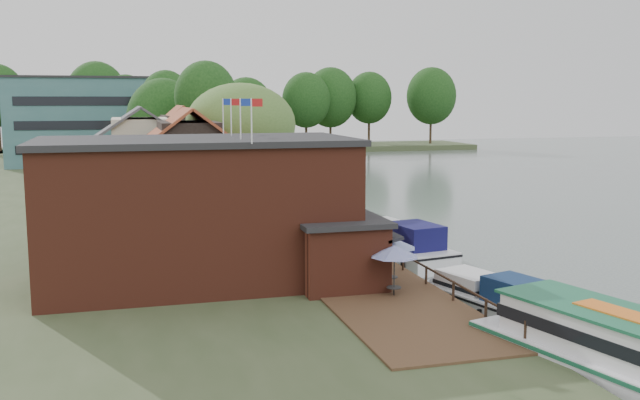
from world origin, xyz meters
TOP-DOWN VIEW (x-y plane):
  - ground at (0.00, 0.00)m, footprint 260.00×260.00m
  - land_bank at (-30.00, 35.00)m, footprint 50.00×140.00m
  - quay_deck at (-8.00, 10.00)m, footprint 6.00×50.00m
  - quay_rail at (-5.30, 10.50)m, footprint 0.20×49.00m
  - pub at (-14.00, -1.00)m, footprint 20.00×11.00m
  - hotel_block at (-22.00, 70.00)m, footprint 25.40×12.40m
  - cottage_a at (-15.00, 14.00)m, footprint 8.60×7.60m
  - cottage_b at (-18.00, 24.00)m, footprint 9.60×8.60m
  - cottage_c at (-14.00, 33.00)m, footprint 7.60×7.60m
  - willow at (-10.50, 19.00)m, footprint 8.60×8.60m
  - umbrella_0 at (-7.57, -6.44)m, footprint 2.28×2.28m
  - umbrella_1 at (-6.99, -4.56)m, footprint 2.45×2.45m
  - umbrella_2 at (-8.02, -1.21)m, footprint 2.33×2.33m
  - umbrella_3 at (-6.96, 1.84)m, footprint 2.40×2.40m
  - umbrella_4 at (-7.38, 4.90)m, footprint 2.46×2.46m
  - umbrella_5 at (-7.46, 7.50)m, footprint 2.06×2.06m
  - umbrella_6 at (-7.46, 10.58)m, footprint 2.05×2.05m
  - cruiser_0 at (-3.06, -7.23)m, footprint 5.22×9.36m
  - cruiser_1 at (-2.84, 4.94)m, footprint 5.30×11.16m
  - cruiser_2 at (-3.95, 13.46)m, footprint 4.24×9.48m
  - cruiser_3 at (-2.29, 25.45)m, footprint 4.59×9.84m
  - cruiser_4 at (-2.06, 32.06)m, footprint 4.36×10.42m
  - swan at (-4.50, -10.59)m, footprint 0.44×0.44m
  - bank_tree_0 at (-10.41, 42.83)m, footprint 6.89×6.89m
  - bank_tree_1 at (-14.54, 51.52)m, footprint 8.79×8.79m
  - bank_tree_2 at (-13.83, 57.08)m, footprint 6.44×6.44m
  - bank_tree_3 at (-18.88, 78.86)m, footprint 7.20×7.20m
  - bank_tree_4 at (-12.90, 87.17)m, footprint 8.24×8.24m
  - bank_tree_5 at (-18.46, 92.65)m, footprint 7.84×7.84m

SIDE VIEW (x-z plane):
  - ground at x=0.00m, z-range 0.00..0.00m
  - swan at x=-4.50m, z-range 0.00..0.44m
  - land_bank at x=-30.00m, z-range 0.00..1.00m
  - quay_deck at x=-8.00m, z-range 1.00..1.10m
  - cruiser_0 at x=-3.06m, z-range 0.00..2.12m
  - cruiser_2 at x=-3.95m, z-range 0.00..2.19m
  - cruiser_3 at x=-2.29m, z-range 0.00..2.28m
  - cruiser_4 at x=-2.06m, z-range 0.00..2.46m
  - cruiser_1 at x=-2.84m, z-range 0.00..2.63m
  - quay_rail at x=-5.30m, z-range 1.00..2.00m
  - umbrella_0 at x=-7.57m, z-range 1.10..3.48m
  - umbrella_1 at x=-6.99m, z-range 1.10..3.48m
  - umbrella_2 at x=-8.02m, z-range 1.10..3.48m
  - umbrella_3 at x=-6.96m, z-range 1.10..3.48m
  - umbrella_4 at x=-7.38m, z-range 1.10..3.48m
  - umbrella_5 at x=-7.46m, z-range 1.10..3.48m
  - umbrella_6 at x=-7.46m, z-range 1.10..3.48m
  - pub at x=-14.00m, z-range 1.00..8.30m
  - cottage_a at x=-15.00m, z-range 1.00..9.50m
  - cottage_b at x=-18.00m, z-range 1.00..9.50m
  - cottage_c at x=-14.00m, z-range 1.00..9.50m
  - willow at x=-10.50m, z-range 1.00..11.43m
  - bank_tree_3 at x=-18.88m, z-range 1.00..12.26m
  - bank_tree_4 at x=-12.90m, z-range 1.00..12.64m
  - bank_tree_1 at x=-14.54m, z-range 1.00..12.69m
  - hotel_block at x=-22.00m, z-range 1.00..13.30m
  - bank_tree_2 at x=-13.83m, z-range 1.00..13.84m
  - bank_tree_0 at x=-10.41m, z-range 1.00..14.35m
  - bank_tree_5 at x=-18.46m, z-range 1.00..14.42m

